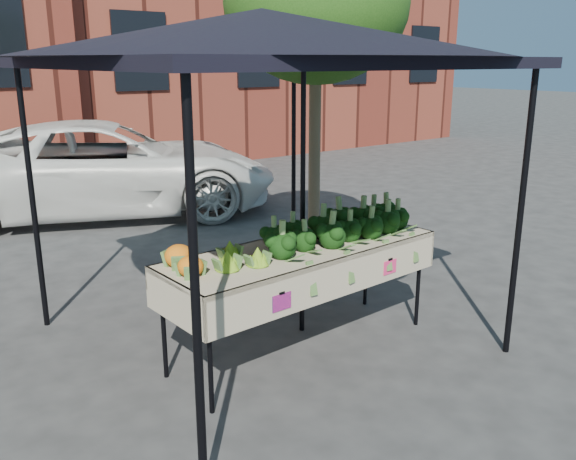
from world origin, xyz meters
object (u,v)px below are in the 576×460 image
(table, at_px, (303,299))
(canopy, at_px, (264,185))
(vehicle, at_px, (96,41))
(street_tree, at_px, (315,110))

(table, height_order, canopy, canopy)
(table, bearing_deg, canopy, 109.15)
(vehicle, bearing_deg, canopy, -163.90)
(table, xyz_separation_m, vehicle, (0.51, 5.56, 2.19))
(table, relative_size, canopy, 0.77)
(vehicle, xyz_separation_m, street_tree, (0.72, -4.22, -0.79))
(canopy, height_order, street_tree, street_tree)
(street_tree, bearing_deg, vehicle, 99.72)
(table, bearing_deg, street_tree, 47.26)
(vehicle, height_order, street_tree, vehicle)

